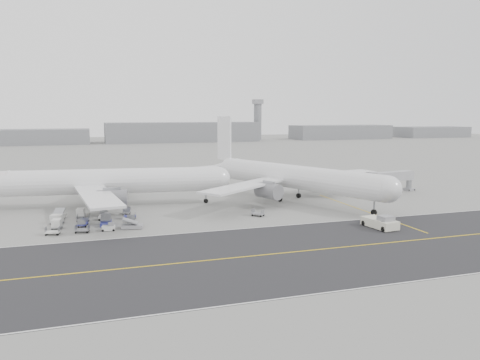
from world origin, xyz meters
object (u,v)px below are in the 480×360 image
object	(u,v)px
airliner_b	(291,176)
pushback_tug	(380,222)
airliner_a	(103,181)
ground_crew_a	(382,226)
control_tower	(258,119)
jet_bridge	(392,178)

from	to	relation	value
airliner_b	pushback_tug	distance (m)	31.08
airliner_a	airliner_b	bearing A→B (deg)	-89.76
pushback_tug	airliner_b	bearing A→B (deg)	90.34
airliner_a	ground_crew_a	xyz separation A→B (m)	(45.89, -37.39, -4.75)
airliner_a	ground_crew_a	world-z (taller)	airliner_a
control_tower	airliner_a	world-z (taller)	control_tower
pushback_tug	jet_bridge	distance (m)	41.41
airliner_a	airliner_b	distance (m)	42.93
control_tower	airliner_a	distance (m)	268.52
ground_crew_a	airliner_a	bearing A→B (deg)	121.40
airliner_a	pushback_tug	size ratio (longest dim) A/B	6.31
control_tower	jet_bridge	world-z (taller)	control_tower
control_tower	jet_bridge	size ratio (longest dim) A/B	2.08
control_tower	airliner_b	distance (m)	256.76
airliner_a	ground_crew_a	distance (m)	59.38
control_tower	airliner_a	bearing A→B (deg)	-117.15
airliner_b	ground_crew_a	distance (m)	32.84
airliner_b	pushback_tug	bearing A→B (deg)	-106.32
control_tower	airliner_a	size ratio (longest dim) A/B	0.55
control_tower	jet_bridge	distance (m)	247.21
pushback_tug	ground_crew_a	distance (m)	2.06
airliner_a	airliner_b	xyz separation A→B (m)	(42.63, -5.06, 0.01)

